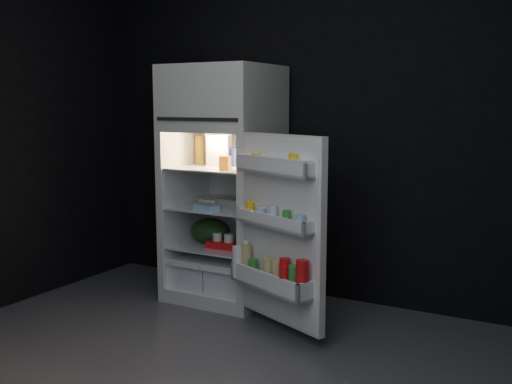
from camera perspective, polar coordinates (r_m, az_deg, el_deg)
The scene contains 17 objects.
floor at distance 3.41m, azimuth -4.79°, elevation -17.68°, with size 4.00×3.40×0.00m, color #515156.
wall_back at distance 4.57m, azimuth 7.02°, elevation 6.50°, with size 4.00×0.00×2.70m, color black.
refrigerator at distance 4.58m, azimuth -2.97°, elevation 1.60°, with size 0.76×0.71×1.78m.
fridge_door at distance 3.82m, azimuth 2.15°, elevation -3.91°, with size 0.74×0.46×1.22m.
milk_jug at distance 4.60m, azimuth -3.52°, elevation 4.01°, with size 0.17×0.17×0.24m, color white.
mayo_jar at distance 4.58m, azimuth -1.78°, elevation 3.37°, with size 0.11×0.11×0.14m, color #2133B3.
jam_jar at distance 4.45m, azimuth -0.85°, elevation 3.16°, with size 0.11×0.11×0.13m, color black.
amber_bottle at distance 4.77m, azimuth -5.39°, elevation 4.02°, with size 0.07×0.07×0.22m, color #B6911D.
small_carton at distance 4.32m, azimuth -2.98°, elevation 2.80°, with size 0.07×0.06×0.10m, color orange.
egg_carton at distance 4.43m, azimuth -2.19°, elevation -1.17°, with size 0.27×0.10×0.07m, color gray.
pie at distance 4.66m, azimuth -3.61°, elevation -0.89°, with size 0.32×0.32×0.04m, color tan.
flat_package at distance 4.41m, azimuth -4.75°, elevation -1.44°, with size 0.20×0.10×0.04m, color #94BDE5.
wrapped_pkg at distance 4.62m, azimuth -0.35°, elevation -0.89°, with size 0.13×0.11×0.05m, color #F2EBC6.
produce_bag at distance 4.66m, azimuth -4.37°, elevation -3.69°, with size 0.32×0.27×0.20m, color #193815.
yogurt_tray at distance 4.51m, azimuth -3.05°, elevation -5.04°, with size 0.25×0.13×0.05m, color red.
small_can_red at distance 4.69m, azimuth 0.06°, elevation -4.25°, with size 0.07×0.07×0.09m, color red.
small_can_silver at distance 4.58m, azimuth 0.49°, elevation -4.55°, with size 0.07×0.07×0.09m, color silver.
Camera 1 is at (1.72, -2.53, 1.50)m, focal length 42.00 mm.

